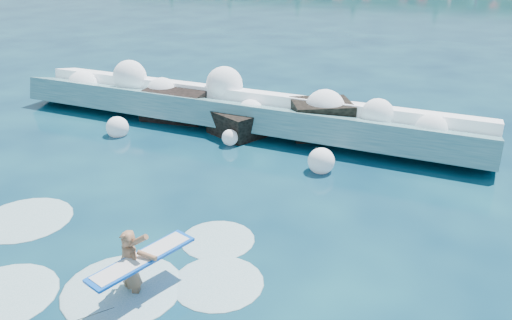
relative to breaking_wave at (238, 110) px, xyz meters
The scene contains 6 objects.
ground 7.57m from the breaking_wave, 77.42° to the right, with size 200.00×200.00×0.00m, color #07223D.
breaking_wave is the anchor object (origin of this frame).
rock_cluster 0.26m from the breaking_wave, 68.85° to the right, with size 8.32×3.44×1.42m.
surfer_with_board 10.05m from the breaking_wave, 75.49° to the right, with size 1.18×2.84×1.62m.
wave_spray 0.73m from the breaking_wave, behind, with size 15.10×4.61×2.11m.
surf_foam 9.48m from the breaking_wave, 81.72° to the right, with size 8.81×5.40×0.12m.
Camera 1 is at (6.27, -8.62, 6.26)m, focal length 35.00 mm.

